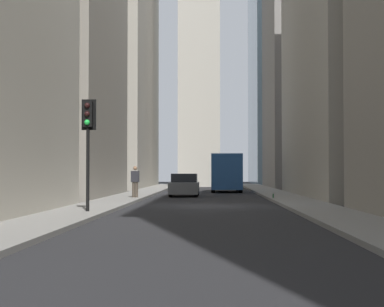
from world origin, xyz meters
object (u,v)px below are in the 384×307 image
at_px(traffic_light_foreground, 88,129).
at_px(discarded_bottle, 273,196).
at_px(delivery_truck, 226,173).
at_px(pedestrian, 135,180).
at_px(hatchback_grey, 184,186).

distance_m(traffic_light_foreground, discarded_bottle, 14.24).
xyz_separation_m(delivery_truck, pedestrian, (-13.74, 5.26, -0.39)).
height_order(delivery_truck, hatchback_grey, delivery_truck).
bearing_deg(hatchback_grey, delivery_truck, -18.16).
bearing_deg(pedestrian, hatchback_grey, -25.32).
distance_m(traffic_light_foreground, pedestrian, 12.30).
bearing_deg(pedestrian, delivery_truck, -20.96).
bearing_deg(pedestrian, discarded_bottle, -93.67).
height_order(traffic_light_foreground, discarded_bottle, traffic_light_foreground).
height_order(traffic_light_foreground, pedestrian, traffic_light_foreground).
bearing_deg(hatchback_grey, traffic_light_foreground, 171.24).
xyz_separation_m(hatchback_grey, discarded_bottle, (-5.69, -5.00, -0.42)).
xyz_separation_m(hatchback_grey, traffic_light_foreground, (-17.35, 2.67, 2.41)).
xyz_separation_m(pedestrian, discarded_bottle, (-0.48, -7.46, -0.82)).
distance_m(hatchback_grey, traffic_light_foreground, 17.71).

